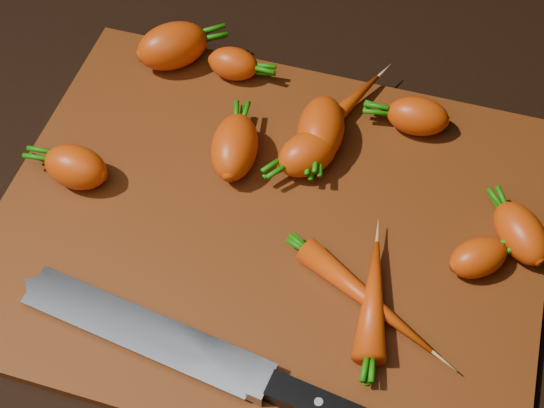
# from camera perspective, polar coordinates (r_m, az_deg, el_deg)

# --- Properties ---
(ground) EXTENTS (2.00, 2.00, 0.01)m
(ground) POSITION_cam_1_polar(r_m,az_deg,el_deg) (0.71, -0.23, -2.24)
(ground) COLOR black
(cutting_board) EXTENTS (0.50, 0.40, 0.01)m
(cutting_board) POSITION_cam_1_polar(r_m,az_deg,el_deg) (0.70, -0.23, -1.76)
(cutting_board) COLOR #50220A
(cutting_board) RESTS_ON ground
(carrot_0) EXTENTS (0.09, 0.09, 0.05)m
(carrot_0) POSITION_cam_1_polar(r_m,az_deg,el_deg) (0.82, -7.50, 11.71)
(carrot_0) COLOR #DB4005
(carrot_0) RESTS_ON cutting_board
(carrot_1) EXTENTS (0.06, 0.05, 0.04)m
(carrot_1) POSITION_cam_1_polar(r_m,az_deg,el_deg) (0.73, -14.56, 2.71)
(carrot_1) COLOR #DB4005
(carrot_1) RESTS_ON cutting_board
(carrot_2) EXTENTS (0.05, 0.08, 0.05)m
(carrot_2) POSITION_cam_1_polar(r_m,az_deg,el_deg) (0.74, 3.70, 5.63)
(carrot_2) COLOR #DB4005
(carrot_2) RESTS_ON cutting_board
(carrot_3) EXTENTS (0.06, 0.08, 0.04)m
(carrot_3) POSITION_cam_1_polar(r_m,az_deg,el_deg) (0.72, -2.83, 4.31)
(carrot_3) COLOR #DB4005
(carrot_3) RESTS_ON cutting_board
(carrot_4) EXTENTS (0.06, 0.04, 0.04)m
(carrot_4) POSITION_cam_1_polar(r_m,az_deg,el_deg) (0.76, 10.91, 6.51)
(carrot_4) COLOR #DB4005
(carrot_4) RESTS_ON cutting_board
(carrot_5) EXTENTS (0.05, 0.04, 0.03)m
(carrot_5) POSITION_cam_1_polar(r_m,az_deg,el_deg) (0.80, -2.93, 10.51)
(carrot_5) COLOR #DB4005
(carrot_5) RESTS_ON cutting_board
(carrot_6) EXTENTS (0.07, 0.08, 0.04)m
(carrot_6) POSITION_cam_1_polar(r_m,az_deg,el_deg) (0.70, 18.22, -2.10)
(carrot_6) COLOR #DB4005
(carrot_6) RESTS_ON cutting_board
(carrot_7) EXTENTS (0.07, 0.12, 0.03)m
(carrot_7) POSITION_cam_1_polar(r_m,az_deg,el_deg) (0.77, 5.27, 7.02)
(carrot_7) COLOR #DB4005
(carrot_7) RESTS_ON cutting_board
(carrot_8) EXTENTS (0.13, 0.09, 0.02)m
(carrot_8) POSITION_cam_1_polar(r_m,az_deg,el_deg) (0.65, 7.10, -7.05)
(carrot_8) COLOR #DB4005
(carrot_8) RESTS_ON cutting_board
(carrot_9) EXTENTS (0.04, 0.11, 0.03)m
(carrot_9) POSITION_cam_1_polar(r_m,az_deg,el_deg) (0.65, 7.62, -7.04)
(carrot_9) COLOR #DB4005
(carrot_9) RESTS_ON cutting_board
(carrot_10) EXTENTS (0.06, 0.06, 0.03)m
(carrot_10) POSITION_cam_1_polar(r_m,az_deg,el_deg) (0.68, 15.26, -3.91)
(carrot_10) COLOR #DB4005
(carrot_10) RESTS_ON cutting_board
(carrot_11) EXTENTS (0.07, 0.07, 0.04)m
(carrot_11) POSITION_cam_1_polar(r_m,az_deg,el_deg) (0.72, 2.69, 3.82)
(carrot_11) COLOR #DB4005
(carrot_11) RESTS_ON cutting_board
(knife) EXTENTS (0.34, 0.08, 0.02)m
(knife) POSITION_cam_1_polar(r_m,az_deg,el_deg) (0.64, -8.30, -10.03)
(knife) COLOR gray
(knife) RESTS_ON cutting_board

